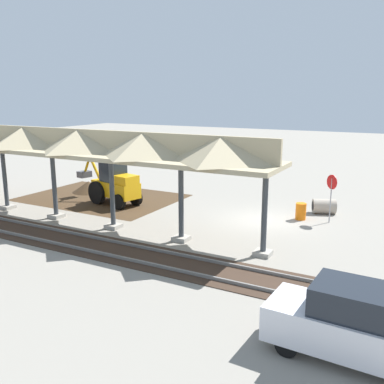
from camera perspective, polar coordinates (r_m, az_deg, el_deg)
The scene contains 10 objects.
ground_plane at distance 23.27m, azimuth 9.54°, elevation -3.73°, with size 120.00×120.00×0.00m, color gray.
dirt_work_zone at distance 28.55m, azimuth -11.93°, elevation -0.73°, with size 9.82×7.00×0.01m, color #42301E.
platform_canopy at distance 22.42m, azimuth -14.80°, elevation 6.30°, with size 20.90×3.20×4.90m.
rail_tracks at distance 16.78m, azimuth 1.06°, elevation -10.08°, with size 60.00×2.58×0.15m.
stop_sign at distance 23.24m, azimuth 18.10°, elevation 0.48°, with size 0.61×0.50×2.55m.
backhoe at distance 26.52m, azimuth -10.34°, elevation 1.10°, with size 5.24×2.35×2.82m.
dirt_mound at distance 30.44m, azimuth -13.59°, elevation 0.02°, with size 4.51×4.51×1.50m, color #42301E.
concrete_pipe at distance 25.25m, azimuth 17.19°, elevation -1.84°, with size 1.47×1.25×0.83m.
distant_parked_car at distance 11.87m, azimuth 20.76°, elevation -16.07°, with size 4.28×1.94×1.98m.
traffic_barrel at distance 23.71m, azimuth 14.30°, elevation -2.51°, with size 0.56×0.56×0.90m, color orange.
Camera 1 is at (-7.09, 21.17, 6.55)m, focal length 40.00 mm.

